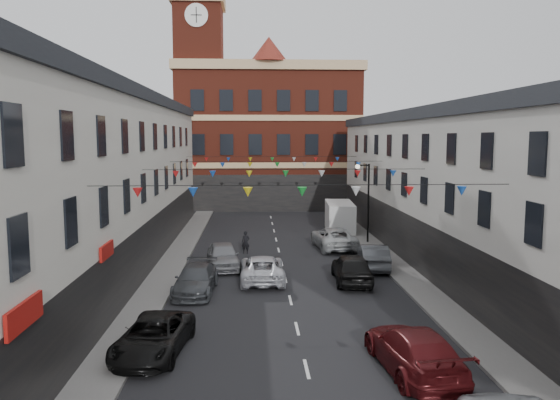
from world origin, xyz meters
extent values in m
plane|color=black|center=(0.00, 0.00, 0.00)|extent=(160.00, 160.00, 0.00)
cube|color=#605E5B|center=(-6.90, 2.00, 0.07)|extent=(1.80, 64.00, 0.15)
cube|color=#605E5B|center=(6.90, 2.00, 0.07)|extent=(1.80, 64.00, 0.15)
cube|color=beige|center=(-11.80, 1.00, 5.00)|extent=(8.00, 56.00, 10.00)
cube|color=black|center=(-11.80, 1.00, 10.35)|extent=(8.40, 56.00, 0.70)
cube|color=black|center=(-7.75, 1.00, 1.60)|extent=(0.12, 56.00, 3.20)
cube|color=silver|center=(11.80, 1.00, 4.50)|extent=(8.00, 56.00, 9.00)
cube|color=black|center=(11.80, 1.00, 9.35)|extent=(8.40, 56.00, 0.70)
cube|color=black|center=(7.75, 1.00, 1.60)|extent=(0.12, 56.00, 3.20)
cube|color=maroon|center=(0.00, 38.00, 7.50)|extent=(20.00, 12.00, 15.00)
cube|color=tan|center=(0.00, 38.00, 15.50)|extent=(20.60, 12.60, 1.00)
cone|color=maroon|center=(0.00, 33.00, 17.20)|extent=(4.00, 4.00, 2.60)
cube|color=maroon|center=(-7.50, 35.00, 12.00)|extent=(5.00, 5.00, 24.00)
cube|color=tan|center=(-7.50, 35.00, 22.50)|extent=(5.60, 5.60, 1.20)
cylinder|color=white|center=(-7.50, 32.45, 20.50)|extent=(2.40, 0.12, 2.40)
cube|color=#2C4821|center=(-4.00, 62.00, 5.00)|extent=(40.00, 14.00, 10.00)
cylinder|color=black|center=(6.80, 14.00, 3.00)|extent=(0.14, 0.14, 6.00)
cylinder|color=black|center=(6.40, 14.00, 5.90)|extent=(0.90, 0.10, 0.10)
sphere|color=beige|center=(5.95, 14.00, 5.80)|extent=(0.36, 0.36, 0.36)
imported|color=black|center=(-5.50, -6.40, 0.67)|extent=(2.80, 5.07, 1.35)
imported|color=#3E4146|center=(-4.76, 1.54, 0.70)|extent=(2.22, 4.93, 1.40)
imported|color=gray|center=(-3.64, 6.82, 0.78)|extent=(2.45, 4.81, 1.57)
imported|color=#501012|center=(3.60, -8.42, 0.78)|extent=(2.69, 5.57, 1.56)
imported|color=black|center=(3.60, 3.11, 0.82)|extent=(2.18, 4.91, 1.64)
imported|color=#4E5156|center=(5.50, 6.26, 0.75)|extent=(2.08, 4.72, 1.51)
imported|color=#BABDBF|center=(3.98, 12.40, 0.77)|extent=(3.02, 5.75, 1.54)
imported|color=silver|center=(-1.31, 3.75, 0.71)|extent=(2.39, 5.15, 1.43)
cube|color=white|center=(5.55, 19.46, 1.24)|extent=(2.54, 5.74, 2.48)
imported|color=black|center=(-2.32, 10.99, 0.78)|extent=(0.63, 0.49, 1.55)
camera|label=1|loc=(-1.84, -25.93, 7.94)|focal=35.00mm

